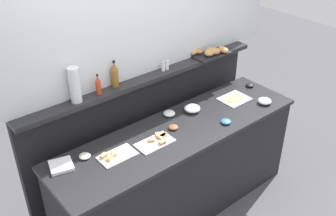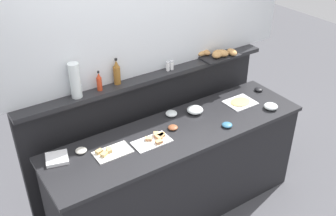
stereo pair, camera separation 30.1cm
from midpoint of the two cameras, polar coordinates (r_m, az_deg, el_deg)
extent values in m
plane|color=#4C4C51|center=(4.39, -1.12, -9.71)|extent=(12.00, 12.00, 0.00)
cube|color=black|center=(3.72, 3.84, -9.48)|extent=(2.36, 0.63, 0.90)
cube|color=#232326|center=(3.44, 4.11, -3.53)|extent=(2.40, 0.67, 0.03)
cube|color=black|center=(3.95, -0.55, -3.51)|extent=(2.51, 0.08, 1.25)
cube|color=#232326|center=(3.58, -0.16, 4.62)|extent=(2.51, 0.22, 0.04)
cube|color=silver|center=(3.39, -0.85, 15.30)|extent=(3.11, 0.08, 1.31)
cube|color=white|center=(3.27, 0.27, -5.01)|extent=(0.32, 0.18, 0.01)
cube|color=tan|center=(3.33, 1.61, -4.04)|extent=(0.07, 0.06, 0.01)
cube|color=#B24738|center=(3.33, 1.61, -3.93)|extent=(0.07, 0.06, 0.01)
cube|color=tan|center=(3.32, 1.61, -3.82)|extent=(0.07, 0.06, 0.01)
cube|color=tan|center=(3.28, -0.18, -4.67)|extent=(0.07, 0.06, 0.01)
cube|color=#B24738|center=(3.27, -0.19, -4.56)|extent=(0.07, 0.06, 0.01)
cube|color=tan|center=(3.27, -0.19, -4.45)|extent=(0.07, 0.06, 0.01)
cube|color=tan|center=(3.33, 0.85, -4.04)|extent=(0.06, 0.07, 0.01)
cube|color=#B24738|center=(3.33, 0.86, -3.92)|extent=(0.06, 0.07, 0.01)
cube|color=tan|center=(3.32, 0.86, -3.81)|extent=(0.06, 0.07, 0.01)
cube|color=tan|center=(3.24, 1.34, -5.11)|extent=(0.06, 0.04, 0.01)
cube|color=#B24738|center=(3.24, 1.35, -5.00)|extent=(0.06, 0.04, 0.01)
cube|color=tan|center=(3.24, 1.35, -4.89)|extent=(0.06, 0.04, 0.01)
cube|color=tan|center=(3.29, 1.29, -4.48)|extent=(0.04, 0.06, 0.01)
cube|color=#B24738|center=(3.29, 1.29, -4.37)|extent=(0.04, 0.06, 0.01)
cube|color=tan|center=(3.29, 1.29, -4.25)|extent=(0.04, 0.06, 0.01)
cube|color=tan|center=(3.32, 1.66, -4.20)|extent=(0.06, 0.05, 0.01)
cube|color=#B24738|center=(3.31, 1.67, -4.09)|extent=(0.06, 0.05, 0.01)
cube|color=tan|center=(3.31, 1.67, -3.98)|extent=(0.06, 0.05, 0.01)
cube|color=white|center=(3.17, -5.31, -6.49)|extent=(0.30, 0.18, 0.01)
cube|color=tan|center=(3.13, -6.51, -6.86)|extent=(0.07, 0.06, 0.01)
cube|color=#E5C666|center=(3.13, -6.52, -6.74)|extent=(0.07, 0.06, 0.01)
cube|color=tan|center=(3.12, -6.53, -6.63)|extent=(0.07, 0.06, 0.01)
cube|color=tan|center=(3.17, -5.81, -6.25)|extent=(0.05, 0.06, 0.01)
cube|color=#E5C666|center=(3.17, -5.82, -6.14)|extent=(0.05, 0.06, 0.01)
cube|color=tan|center=(3.16, -5.83, -6.02)|extent=(0.05, 0.06, 0.01)
cube|color=tan|center=(3.17, -7.25, -6.47)|extent=(0.06, 0.05, 0.01)
cube|color=#E5C666|center=(3.16, -7.26, -6.35)|extent=(0.06, 0.05, 0.01)
cube|color=tan|center=(3.16, -7.27, -6.24)|extent=(0.06, 0.05, 0.01)
cube|color=white|center=(3.90, 12.62, 0.71)|extent=(0.28, 0.23, 0.01)
ellipsoid|color=#E5C666|center=(3.90, 12.64, 0.85)|extent=(0.21, 0.16, 0.01)
ellipsoid|color=silver|center=(3.67, 6.29, -0.33)|extent=(0.15, 0.15, 0.06)
ellipsoid|color=#599959|center=(3.67, 6.28, -0.47)|extent=(0.12, 0.12, 0.04)
ellipsoid|color=silver|center=(3.61, 2.88, -0.86)|extent=(0.11, 0.11, 0.04)
ellipsoid|color=#F28C4C|center=(3.61, 2.87, -0.97)|extent=(0.09, 0.09, 0.03)
ellipsoid|color=silver|center=(3.87, 16.84, 0.19)|extent=(0.13, 0.13, 0.05)
ellipsoid|color=#599959|center=(3.88, 16.82, 0.07)|extent=(0.10, 0.10, 0.03)
ellipsoid|color=teal|center=(3.52, 10.99, -2.49)|extent=(0.09, 0.09, 0.03)
ellipsoid|color=black|center=(4.16, 15.03, 2.56)|extent=(0.09, 0.09, 0.03)
ellipsoid|color=silver|center=(3.20, -9.87, -6.17)|extent=(0.09, 0.09, 0.03)
ellipsoid|color=brown|center=(3.43, 3.23, -2.90)|extent=(0.09, 0.09, 0.03)
cube|color=white|center=(3.16, -13.17, -7.21)|extent=(0.21, 0.21, 0.03)
cylinder|color=#8E5B23|center=(3.38, -4.88, 4.66)|extent=(0.06, 0.06, 0.16)
cone|color=#8E5B23|center=(3.33, -4.96, 6.35)|extent=(0.05, 0.05, 0.06)
cylinder|color=black|center=(3.32, -4.99, 6.96)|extent=(0.02, 0.02, 0.02)
cylinder|color=red|center=(3.30, -7.35, 3.41)|extent=(0.04, 0.04, 0.12)
cone|color=red|center=(3.27, -7.45, 4.65)|extent=(0.04, 0.04, 0.04)
cylinder|color=black|center=(3.25, -7.48, 5.13)|extent=(0.02, 0.02, 0.02)
cylinder|color=white|center=(3.62, 2.36, 5.92)|extent=(0.03, 0.03, 0.08)
cylinder|color=#B7BABF|center=(3.60, 2.38, 6.54)|extent=(0.03, 0.03, 0.01)
cylinder|color=white|center=(3.65, 2.93, 6.08)|extent=(0.03, 0.03, 0.08)
cylinder|color=#B7BABF|center=(3.63, 2.95, 6.70)|extent=(0.03, 0.03, 0.01)
cube|color=black|center=(3.98, 9.41, 7.47)|extent=(0.40, 0.26, 0.02)
ellipsoid|color=#AD7A47|center=(3.95, 7.48, 8.02)|extent=(0.11, 0.16, 0.06)
ellipsoid|color=#B7844C|center=(3.99, 11.42, 7.90)|extent=(0.10, 0.15, 0.06)
ellipsoid|color=#B7844C|center=(3.94, 7.11, 7.91)|extent=(0.15, 0.14, 0.06)
ellipsoid|color=#B7844C|center=(3.94, 10.08, 7.79)|extent=(0.15, 0.16, 0.07)
ellipsoid|color=#B7844C|center=(3.91, 9.41, 7.69)|extent=(0.18, 0.16, 0.07)
cylinder|color=silver|center=(3.19, -10.70, 3.86)|extent=(0.09, 0.09, 0.30)
camera|label=1|loc=(0.15, -87.44, 1.55)|focal=42.08mm
camera|label=2|loc=(0.15, 92.56, -1.55)|focal=42.08mm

